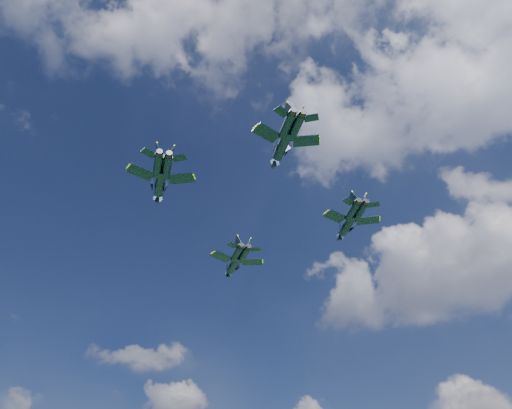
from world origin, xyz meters
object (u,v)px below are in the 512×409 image
object	(u,v)px
jet_left	(160,184)
jet_right	(347,225)
jet_lead	(234,265)
jet_slot	(282,146)

from	to	relation	value
jet_left	jet_right	distance (m)	40.58
jet_right	jet_lead	bearing A→B (deg)	141.12
jet_lead	jet_left	bearing A→B (deg)	-137.81
jet_lead	jet_slot	bearing A→B (deg)	-93.96
jet_left	jet_slot	size ratio (longest dim) A/B	1.07
jet_lead	jet_right	bearing A→B (deg)	-46.04
jet_left	jet_slot	world-z (taller)	jet_left
jet_lead	jet_slot	distance (m)	38.03
jet_lead	jet_right	xyz separation A→B (m)	(27.67, 3.99, 2.31)
jet_right	jet_slot	world-z (taller)	jet_slot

